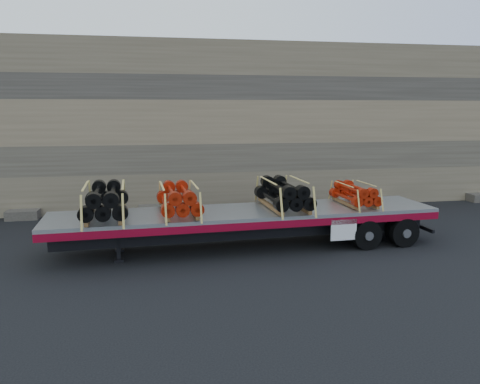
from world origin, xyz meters
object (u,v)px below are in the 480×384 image
Objects in this scene: bundle_front at (105,202)px; trailer at (246,229)px; bundle_midrear at (283,195)px; bundle_rear at (355,195)px; bundle_midfront at (179,200)px.

trailer is at bearing 0.00° from bundle_front.
bundle_midrear reaches higher than bundle_rear.
bundle_midfront is at bearing -180.00° from trailer.
trailer is 3.72m from bundle_rear.
bundle_midfront is 0.95× the size of bundle_midrear.
bundle_front is at bearing 180.00° from bundle_rear.
bundle_rear is (3.60, 0.17, 0.92)m from trailer.
trailer is at bearing 180.00° from bundle_rear.
bundle_rear is (2.41, 0.12, -0.10)m from bundle_midrear.
bundle_midrear is (5.33, 0.26, -0.01)m from bundle_front.
bundle_front reaches higher than bundle_rear.
bundle_midrear is 1.30× the size of bundle_rear.
bundle_midfront is (2.09, 0.10, -0.04)m from bundle_front.
bundle_midfront is at bearing 0.00° from bundle_front.
bundle_front reaches higher than trailer.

